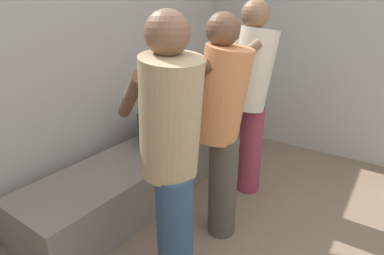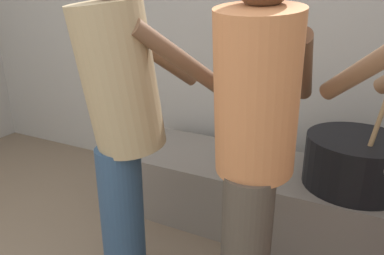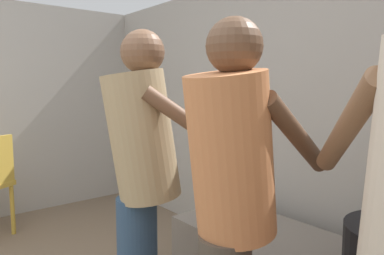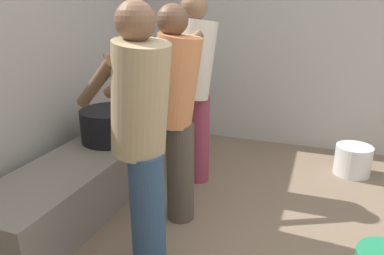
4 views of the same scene
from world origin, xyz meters
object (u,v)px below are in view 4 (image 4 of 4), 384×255
object	(u,v)px
cook_in_tan_shirt	(141,130)
cooking_pot_main	(111,125)
cook_in_cream_shirt	(195,80)
bucket_white_plastic	(353,160)
cook_in_orange_shirt	(175,105)

from	to	relation	value
cook_in_tan_shirt	cooking_pot_main	bearing A→B (deg)	40.39
cook_in_cream_shirt	bucket_white_plastic	distance (m)	1.69
cook_in_tan_shirt	cook_in_orange_shirt	bearing A→B (deg)	3.57
cook_in_orange_shirt	cook_in_tan_shirt	xyz separation A→B (m)	(-0.57, -0.04, 0.01)
cooking_pot_main	cook_in_cream_shirt	xyz separation A→B (m)	(0.28, -0.66, 0.38)
cooking_pot_main	bucket_white_plastic	bearing A→B (deg)	-65.84
cook_in_tan_shirt	bucket_white_plastic	xyz separation A→B (m)	(1.81, -1.25, -0.75)
cook_in_orange_shirt	cook_in_tan_shirt	world-z (taller)	cook_in_tan_shirt
cooking_pot_main	cook_in_orange_shirt	distance (m)	0.88
cook_in_cream_shirt	cooking_pot_main	bearing A→B (deg)	112.95
cook_in_orange_shirt	bucket_white_plastic	size ratio (longest dim) A/B	4.67
cooking_pot_main	bucket_white_plastic	world-z (taller)	cooking_pot_main
cooking_pot_main	cook_in_cream_shirt	size ratio (longest dim) A/B	0.45
cook_in_cream_shirt	cook_in_tan_shirt	bearing A→B (deg)	-174.69
cook_in_orange_shirt	cooking_pot_main	bearing A→B (deg)	65.26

